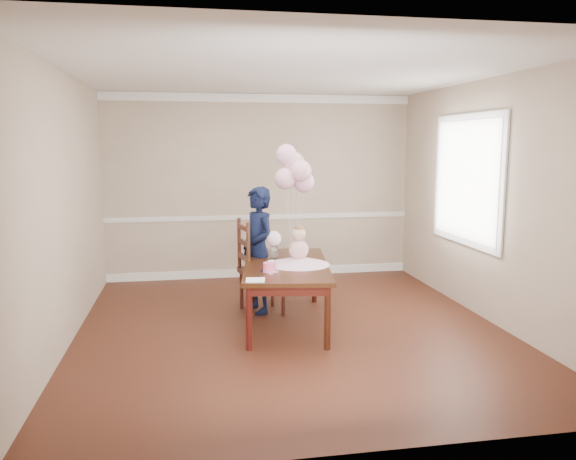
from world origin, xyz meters
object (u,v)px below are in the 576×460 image
(birthday_cake, at_px, (270,267))
(woman, at_px, (258,250))
(dining_table_top, at_px, (286,265))
(dining_chair_seat, at_px, (262,272))

(birthday_cake, bearing_deg, woman, 90.94)
(woman, bearing_deg, dining_table_top, 6.26)
(dining_chair_seat, height_order, woman, woman)
(birthday_cake, distance_m, dining_chair_seat, 0.86)
(birthday_cake, relative_size, woman, 0.09)
(birthday_cake, xyz_separation_m, woman, (-0.01, 0.86, 0.02))
(dining_table_top, bearing_deg, birthday_cake, -113.96)
(dining_table_top, height_order, woman, woman)
(dining_chair_seat, relative_size, woman, 0.32)
(dining_table_top, bearing_deg, dining_chair_seat, 123.71)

